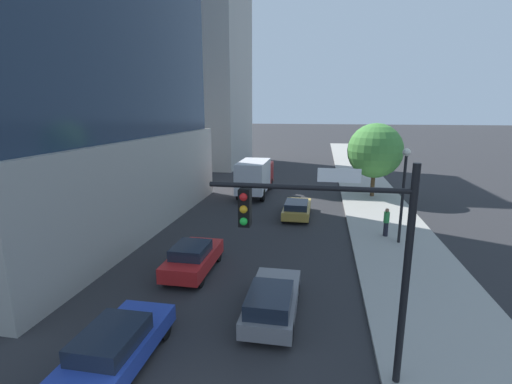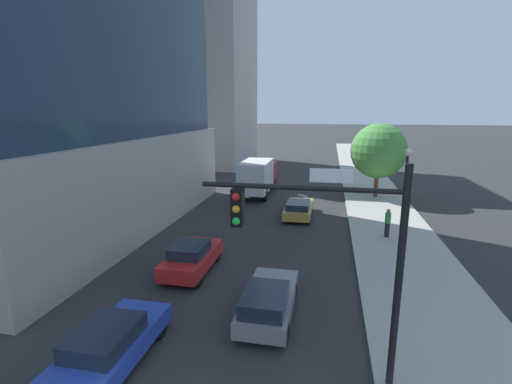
% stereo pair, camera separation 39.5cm
% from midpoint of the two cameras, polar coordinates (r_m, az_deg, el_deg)
% --- Properties ---
extents(sidewalk, '(5.17, 120.00, 0.15)m').
position_cam_midpoint_polar(sidewalk, '(26.76, 19.15, -4.41)').
color(sidewalk, '#9E9B93').
rests_on(sidewalk, ground).
extents(construction_building, '(20.95, 14.88, 36.34)m').
position_cam_midpoint_polar(construction_building, '(54.01, -10.01, 21.08)').
color(construction_building, '#B2AFA8').
rests_on(construction_building, ground).
extents(traffic_light_pole, '(5.42, 0.48, 6.22)m').
position_cam_midpoint_polar(traffic_light_pole, '(9.96, 11.33, -6.91)').
color(traffic_light_pole, black).
rests_on(traffic_light_pole, sidewalk).
extents(street_lamp, '(0.44, 0.44, 5.45)m').
position_cam_midpoint_polar(street_lamp, '(21.83, 21.72, 1.55)').
color(street_lamp, black).
rests_on(street_lamp, sidewalk).
extents(street_tree, '(4.73, 4.73, 6.41)m').
position_cam_midpoint_polar(street_tree, '(33.31, 17.85, 6.18)').
color(street_tree, brown).
rests_on(street_tree, sidewalk).
extents(car_red, '(1.84, 4.19, 1.48)m').
position_cam_midpoint_polar(car_red, '(17.95, -10.50, -10.10)').
color(car_red, red).
rests_on(car_red, ground).
extents(car_blue, '(1.89, 4.57, 1.40)m').
position_cam_midpoint_polar(car_blue, '(12.63, -22.11, -21.58)').
color(car_blue, '#233D9E').
rests_on(car_blue, ground).
extents(car_gray, '(1.81, 4.47, 1.42)m').
position_cam_midpoint_polar(car_gray, '(14.13, 1.70, -16.66)').
color(car_gray, slate).
rests_on(car_gray, ground).
extents(car_gold, '(1.86, 4.61, 1.29)m').
position_cam_midpoint_polar(car_gold, '(26.64, 6.03, -2.54)').
color(car_gold, '#AD8938').
rests_on(car_gold, ground).
extents(box_truck, '(2.39, 7.21, 3.24)m').
position_cam_midpoint_polar(box_truck, '(33.06, -0.48, 2.62)').
color(box_truck, '#B21E1E').
rests_on(box_truck, ground).
extents(pedestrian_green_shirt, '(0.34, 0.34, 1.74)m').
position_cam_midpoint_polar(pedestrian_green_shirt, '(23.33, 19.30, -4.44)').
color(pedestrian_green_shirt, black).
rests_on(pedestrian_green_shirt, sidewalk).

